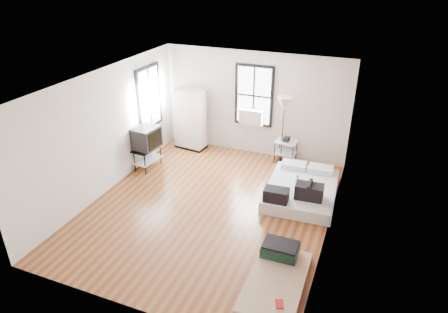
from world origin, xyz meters
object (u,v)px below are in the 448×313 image
at_px(mattress_bare, 277,274).
at_px(wardrobe, 190,120).
at_px(floor_lamp, 284,107).
at_px(tv_stand, 146,139).
at_px(mattress_main, 301,189).
at_px(side_table, 286,145).

xyz_separation_m(mattress_bare, wardrobe, (-3.66, 4.22, 0.73)).
height_order(floor_lamp, tv_stand, floor_lamp).
xyz_separation_m(mattress_main, tv_stand, (-3.96, -0.08, 0.62)).
distance_m(mattress_bare, side_table, 4.41).
height_order(side_table, tv_stand, tv_stand).
relative_size(mattress_main, floor_lamp, 1.17).
relative_size(mattress_main, side_table, 2.93).
height_order(mattress_bare, wardrobe, wardrobe).
bearing_deg(side_table, floor_lamp, -145.59).
distance_m(mattress_main, tv_stand, 4.01).
distance_m(floor_lamp, tv_stand, 3.55).
distance_m(mattress_bare, floor_lamp, 4.58).
bearing_deg(floor_lamp, side_table, 34.41).
relative_size(wardrobe, tv_stand, 1.52).
distance_m(mattress_main, floor_lamp, 2.18).
bearing_deg(tv_stand, floor_lamp, 32.04).
distance_m(side_table, floor_lamp, 1.07).
bearing_deg(mattress_bare, floor_lamp, 102.93).
bearing_deg(side_table, mattress_bare, -77.78).
relative_size(mattress_bare, wardrobe, 1.03).
relative_size(side_table, floor_lamp, 0.40).
height_order(side_table, floor_lamp, floor_lamp).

